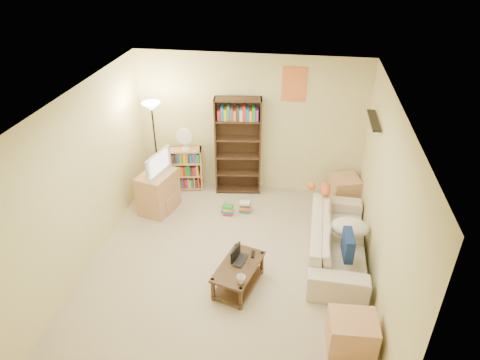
% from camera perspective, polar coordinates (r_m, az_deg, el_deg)
% --- Properties ---
extents(room, '(4.50, 4.54, 2.52)m').
position_cam_1_polar(room, '(5.42, -1.71, 1.72)').
color(room, '#BCA78D').
rests_on(room, ground).
extents(sofa, '(2.09, 0.91, 0.60)m').
position_cam_1_polar(sofa, '(6.48, 12.90, -7.78)').
color(sofa, beige).
rests_on(sofa, ground).
extents(navy_pillow, '(0.15, 0.40, 0.35)m').
position_cam_1_polar(navy_pillow, '(5.98, 14.20, -8.40)').
color(navy_pillow, navy).
rests_on(navy_pillow, sofa).
extents(cream_blanket, '(0.55, 0.39, 0.24)m').
position_cam_1_polar(cream_blanket, '(6.41, 14.43, -6.12)').
color(cream_blanket, beige).
rests_on(cream_blanket, sofa).
extents(tabby_cat, '(0.47, 0.18, 0.16)m').
position_cam_1_polar(tabby_cat, '(6.90, 10.99, -1.11)').
color(tabby_cat, '#DA5D2E').
rests_on(tabby_cat, sofa).
extents(coffee_table, '(0.67, 0.93, 0.37)m').
position_cam_1_polar(coffee_table, '(5.89, -0.22, -12.35)').
color(coffee_table, '#3F2A18').
rests_on(coffee_table, ground).
extents(laptop, '(0.37, 0.31, 0.02)m').
position_cam_1_polar(laptop, '(5.84, 0.51, -10.74)').
color(laptop, black).
rests_on(laptop, coffee_table).
extents(laptop_screen, '(0.08, 0.27, 0.19)m').
position_cam_1_polar(laptop_screen, '(5.81, -0.59, -9.69)').
color(laptop_screen, white).
rests_on(laptop_screen, laptop).
extents(mug, '(0.14, 0.14, 0.11)m').
position_cam_1_polar(mug, '(5.52, 0.15, -13.11)').
color(mug, silver).
rests_on(mug, coffee_table).
extents(tv_remote, '(0.05, 0.15, 0.02)m').
position_cam_1_polar(tv_remote, '(5.95, 1.72, -9.87)').
color(tv_remote, black).
rests_on(tv_remote, coffee_table).
extents(tv_stand, '(0.63, 0.77, 0.71)m').
position_cam_1_polar(tv_stand, '(7.43, -10.85, -1.55)').
color(tv_stand, tan).
rests_on(tv_stand, ground).
extents(television, '(0.73, 0.43, 0.39)m').
position_cam_1_polar(television, '(7.15, -11.28, 2.22)').
color(television, black).
rests_on(television, tv_stand).
extents(tall_bookshelf, '(0.84, 0.37, 1.80)m').
position_cam_1_polar(tall_bookshelf, '(7.55, -0.27, 4.76)').
color(tall_bookshelf, '#3A2816').
rests_on(tall_bookshelf, ground).
extents(short_bookshelf, '(0.67, 0.37, 0.82)m').
position_cam_1_polar(short_bookshelf, '(7.94, -7.35, 1.46)').
color(short_bookshelf, tan).
rests_on(short_bookshelf, ground).
extents(desk_fan, '(0.29, 0.16, 0.43)m').
position_cam_1_polar(desk_fan, '(7.60, -7.42, 5.50)').
color(desk_fan, white).
rests_on(desk_fan, short_bookshelf).
extents(floor_lamp, '(0.31, 0.31, 1.81)m').
position_cam_1_polar(floor_lamp, '(7.29, -11.50, 7.38)').
color(floor_lamp, black).
rests_on(floor_lamp, ground).
extents(side_table, '(0.57, 0.57, 0.53)m').
position_cam_1_polar(side_table, '(7.71, 13.69, -1.41)').
color(side_table, tan).
rests_on(side_table, ground).
extents(end_cabinet, '(0.57, 0.48, 0.45)m').
position_cam_1_polar(end_cabinet, '(5.37, 14.66, -19.18)').
color(end_cabinet, tan).
rests_on(end_cabinet, ground).
extents(book_stacks, '(0.48, 0.25, 0.20)m').
position_cam_1_polar(book_stacks, '(7.34, -0.36, -3.80)').
color(book_stacks, red).
rests_on(book_stacks, ground).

